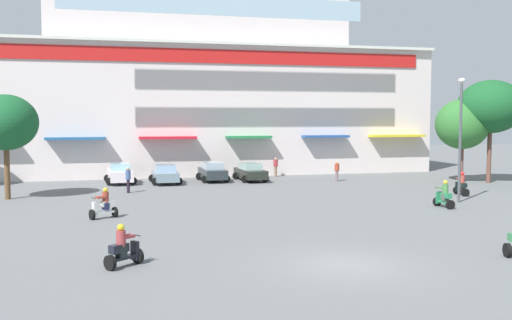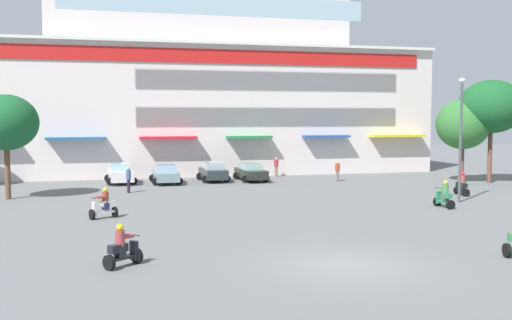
{
  "view_description": "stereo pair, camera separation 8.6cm",
  "coord_description": "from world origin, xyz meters",
  "px_view_note": "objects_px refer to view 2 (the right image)",
  "views": [
    {
      "loc": [
        -7.66,
        -18.14,
        5.08
      ],
      "look_at": [
        -0.07,
        12.66,
        2.72
      ],
      "focal_mm": 40.38,
      "sensor_mm": 36.0,
      "label": 1
    },
    {
      "loc": [
        -7.58,
        -18.16,
        5.08
      ],
      "look_at": [
        -0.07,
        12.66,
        2.72
      ],
      "focal_mm": 40.38,
      "sensor_mm": 36.0,
      "label": 2
    }
  ],
  "objects_px": {
    "scooter_rider_3": "(462,186)",
    "scooter_rider_4": "(444,196)",
    "plaza_tree_1": "(491,107)",
    "streetlamp_near": "(461,131)",
    "parked_car_0": "(120,173)",
    "pedestrian_0": "(276,166)",
    "pedestrian_1": "(337,170)",
    "pedestrian_2": "(128,178)",
    "parked_car_2": "(213,172)",
    "scooter_rider_1": "(122,249)",
    "parked_car_3": "(251,172)",
    "scooter_rider_5": "(104,206)",
    "plaza_tree_3": "(463,124)",
    "parked_car_1": "(166,174)",
    "plaza_tree_0": "(6,123)"
  },
  "relations": [
    {
      "from": "scooter_rider_3",
      "to": "scooter_rider_4",
      "type": "bearing_deg",
      "value": -132.49
    },
    {
      "from": "plaza_tree_1",
      "to": "streetlamp_near",
      "type": "bearing_deg",
      "value": -133.79
    },
    {
      "from": "parked_car_0",
      "to": "pedestrian_0",
      "type": "xyz_separation_m",
      "value": [
        13.01,
        2.1,
        0.14
      ]
    },
    {
      "from": "pedestrian_1",
      "to": "pedestrian_2",
      "type": "distance_m",
      "value": 16.59
    },
    {
      "from": "parked_car_2",
      "to": "pedestrian_2",
      "type": "distance_m",
      "value": 8.68
    },
    {
      "from": "plaza_tree_1",
      "to": "scooter_rider_3",
      "type": "xyz_separation_m",
      "value": [
        -6.28,
        -5.9,
        -5.24
      ]
    },
    {
      "from": "parked_car_0",
      "to": "scooter_rider_1",
      "type": "height_order",
      "value": "parked_car_0"
    },
    {
      "from": "pedestrian_0",
      "to": "parked_car_3",
      "type": "bearing_deg",
      "value": -136.65
    },
    {
      "from": "scooter_rider_3",
      "to": "scooter_rider_5",
      "type": "relative_size",
      "value": 1.0
    },
    {
      "from": "scooter_rider_1",
      "to": "parked_car_2",
      "type": "bearing_deg",
      "value": 73.86
    },
    {
      "from": "plaza_tree_1",
      "to": "pedestrian_1",
      "type": "relative_size",
      "value": 4.97
    },
    {
      "from": "parked_car_0",
      "to": "scooter_rider_4",
      "type": "distance_m",
      "value": 24.13
    },
    {
      "from": "plaza_tree_3",
      "to": "parked_car_2",
      "type": "bearing_deg",
      "value": 164.34
    },
    {
      "from": "parked_car_2",
      "to": "scooter_rider_4",
      "type": "height_order",
      "value": "scooter_rider_4"
    },
    {
      "from": "pedestrian_1",
      "to": "pedestrian_0",
      "type": "bearing_deg",
      "value": 129.0
    },
    {
      "from": "parked_car_1",
      "to": "pedestrian_2",
      "type": "xyz_separation_m",
      "value": [
        -2.88,
        -4.98,
        0.27
      ]
    },
    {
      "from": "parked_car_3",
      "to": "scooter_rider_4",
      "type": "distance_m",
      "value": 17.57
    },
    {
      "from": "parked_car_2",
      "to": "scooter_rider_1",
      "type": "height_order",
      "value": "parked_car_2"
    },
    {
      "from": "scooter_rider_3",
      "to": "scooter_rider_4",
      "type": "distance_m",
      "value": 5.83
    },
    {
      "from": "plaza_tree_3",
      "to": "scooter_rider_5",
      "type": "height_order",
      "value": "plaza_tree_3"
    },
    {
      "from": "plaza_tree_3",
      "to": "parked_car_1",
      "type": "height_order",
      "value": "plaza_tree_3"
    },
    {
      "from": "plaza_tree_3",
      "to": "parked_car_2",
      "type": "xyz_separation_m",
      "value": [
        -18.78,
        5.27,
        -3.77
      ]
    },
    {
      "from": "parked_car_0",
      "to": "pedestrian_1",
      "type": "xyz_separation_m",
      "value": [
        16.76,
        -2.53,
        0.12
      ]
    },
    {
      "from": "parked_car_2",
      "to": "scooter_rider_3",
      "type": "bearing_deg",
      "value": -39.86
    },
    {
      "from": "plaza_tree_0",
      "to": "plaza_tree_1",
      "type": "relative_size",
      "value": 0.82
    },
    {
      "from": "parked_car_2",
      "to": "scooter_rider_3",
      "type": "distance_m",
      "value": 18.72
    },
    {
      "from": "parked_car_1",
      "to": "pedestrian_2",
      "type": "bearing_deg",
      "value": -120.06
    },
    {
      "from": "parked_car_2",
      "to": "pedestrian_2",
      "type": "bearing_deg",
      "value": -140.22
    },
    {
      "from": "plaza_tree_3",
      "to": "parked_car_0",
      "type": "distance_m",
      "value": 26.78
    },
    {
      "from": "plaza_tree_0",
      "to": "parked_car_0",
      "type": "xyz_separation_m",
      "value": [
        6.85,
        7.07,
        -3.96
      ]
    },
    {
      "from": "pedestrian_0",
      "to": "pedestrian_1",
      "type": "relative_size",
      "value": 1.03
    },
    {
      "from": "plaza_tree_3",
      "to": "scooter_rider_1",
      "type": "xyz_separation_m",
      "value": [
        -26.06,
        -19.9,
        -3.92
      ]
    },
    {
      "from": "plaza_tree_0",
      "to": "pedestrian_1",
      "type": "xyz_separation_m",
      "value": [
        23.6,
        4.55,
        -3.84
      ]
    },
    {
      "from": "scooter_rider_1",
      "to": "scooter_rider_4",
      "type": "xyz_separation_m",
      "value": [
        17.71,
        8.87,
        0.03
      ]
    },
    {
      "from": "scooter_rider_5",
      "to": "pedestrian_2",
      "type": "bearing_deg",
      "value": 81.72
    },
    {
      "from": "plaza_tree_1",
      "to": "plaza_tree_3",
      "type": "relative_size",
      "value": 1.22
    },
    {
      "from": "parked_car_3",
      "to": "pedestrian_1",
      "type": "distance_m",
      "value": 6.89
    },
    {
      "from": "pedestrian_2",
      "to": "scooter_rider_3",
      "type": "bearing_deg",
      "value": -17.03
    },
    {
      "from": "plaza_tree_3",
      "to": "scooter_rider_4",
      "type": "distance_m",
      "value": 14.37
    },
    {
      "from": "scooter_rider_5",
      "to": "streetlamp_near",
      "type": "height_order",
      "value": "streetlamp_near"
    },
    {
      "from": "plaza_tree_1",
      "to": "parked_car_2",
      "type": "xyz_separation_m",
      "value": [
        -20.65,
        6.09,
        -5.11
      ]
    },
    {
      "from": "plaza_tree_0",
      "to": "parked_car_1",
      "type": "xyz_separation_m",
      "value": [
        10.21,
        6.28,
        -4.01
      ]
    },
    {
      "from": "parked_car_2",
      "to": "scooter_rider_5",
      "type": "xyz_separation_m",
      "value": [
        -8.09,
        -15.3,
        -0.11
      ]
    },
    {
      "from": "pedestrian_0",
      "to": "pedestrian_2",
      "type": "relative_size",
      "value": 0.94
    },
    {
      "from": "scooter_rider_4",
      "to": "scooter_rider_3",
      "type": "bearing_deg",
      "value": 47.51
    },
    {
      "from": "parked_car_3",
      "to": "parked_car_0",
      "type": "bearing_deg",
      "value": 176.63
    },
    {
      "from": "streetlamp_near",
      "to": "plaza_tree_1",
      "type": "bearing_deg",
      "value": 46.21
    },
    {
      "from": "parked_car_3",
      "to": "scooter_rider_1",
      "type": "bearing_deg",
      "value": -112.51
    },
    {
      "from": "plaza_tree_0",
      "to": "scooter_rider_5",
      "type": "xyz_separation_m",
      "value": [
        5.91,
        -8.45,
        -4.09
      ]
    },
    {
      "from": "parked_car_1",
      "to": "plaza_tree_0",
      "type": "bearing_deg",
      "value": -148.43
    }
  ]
}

